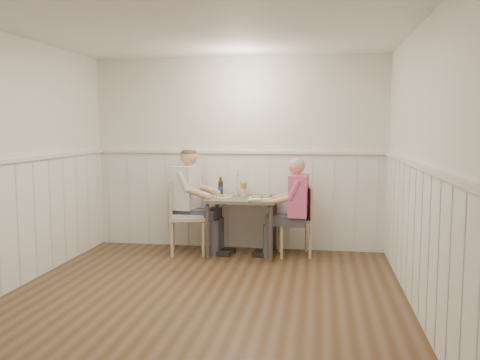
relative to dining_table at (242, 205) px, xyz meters
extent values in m
plane|color=#492F18|center=(-0.12, -1.84, -0.65)|extent=(4.50, 4.50, 0.00)
cube|color=white|center=(-0.12, 0.41, 0.65)|extent=(4.00, 0.04, 2.60)
cube|color=white|center=(-0.12, -4.09, 0.65)|extent=(4.00, 0.04, 2.60)
cube|color=white|center=(-2.12, -1.84, 0.65)|extent=(0.04, 4.50, 2.60)
cube|color=white|center=(1.88, -1.84, 0.65)|extent=(0.04, 4.50, 2.60)
cube|color=white|center=(-0.12, -1.84, 1.94)|extent=(4.00, 4.50, 0.02)
cube|color=silver|center=(-0.12, 0.39, 0.00)|extent=(3.98, 0.03, 1.30)
cube|color=silver|center=(-2.11, -1.84, 0.00)|extent=(0.03, 4.48, 1.30)
cube|color=silver|center=(1.86, -1.84, 0.00)|extent=(0.03, 4.48, 1.30)
cube|color=silver|center=(-0.12, 0.38, 0.67)|extent=(3.98, 0.06, 0.04)
cube|color=silver|center=(-2.09, -1.84, 0.67)|extent=(0.06, 4.48, 0.04)
cube|color=silver|center=(1.85, -1.84, 0.67)|extent=(0.06, 4.48, 0.04)
cube|color=brown|center=(0.00, 0.00, 0.08)|extent=(0.90, 0.70, 0.04)
cylinder|color=#3F3833|center=(-0.40, -0.30, -0.29)|extent=(0.05, 0.05, 0.71)
cylinder|color=#3F3833|center=(-0.40, 0.30, -0.29)|extent=(0.05, 0.05, 0.71)
cylinder|color=#3F3833|center=(0.40, -0.30, -0.29)|extent=(0.05, 0.05, 0.71)
cylinder|color=#3F3833|center=(0.40, 0.30, -0.29)|extent=(0.05, 0.05, 0.71)
cube|color=tan|center=(0.67, 0.06, -0.21)|extent=(0.49, 0.49, 0.04)
cube|color=#596CB7|center=(0.67, 0.06, -0.18)|extent=(0.44, 0.44, 0.03)
cube|color=tan|center=(0.86, 0.09, 0.03)|extent=(0.10, 0.42, 0.44)
cylinder|color=tan|center=(0.88, -0.09, -0.44)|extent=(0.04, 0.04, 0.41)
cylinder|color=tan|center=(0.52, -0.15, -0.44)|extent=(0.04, 0.04, 0.41)
cylinder|color=tan|center=(0.82, 0.26, -0.44)|extent=(0.04, 0.04, 0.41)
cylinder|color=tan|center=(0.46, 0.21, -0.44)|extent=(0.04, 0.04, 0.41)
cube|color=tan|center=(-0.73, -0.03, -0.17)|extent=(0.57, 0.57, 0.04)
cube|color=#596CB7|center=(-0.73, -0.03, -0.13)|extent=(0.51, 0.51, 0.03)
cube|color=tan|center=(-0.93, -0.09, 0.10)|extent=(0.15, 0.46, 0.49)
cylinder|color=tan|center=(-0.97, 0.11, -0.42)|extent=(0.04, 0.04, 0.46)
cylinder|color=tan|center=(-0.58, 0.21, -0.42)|extent=(0.04, 0.04, 0.46)
cylinder|color=tan|center=(-0.87, -0.28, -0.42)|extent=(0.04, 0.04, 0.46)
cylinder|color=tan|center=(-0.48, -0.18, -0.42)|extent=(0.04, 0.04, 0.46)
cube|color=#3F3F47|center=(0.71, -0.04, -0.43)|extent=(0.44, 0.40, 0.43)
cube|color=#3F3F47|center=(0.52, -0.03, -0.16)|extent=(0.42, 0.36, 0.12)
cube|color=#CF4D89|center=(0.71, -0.04, 0.15)|extent=(0.25, 0.43, 0.52)
sphere|color=tan|center=(0.71, -0.04, 0.53)|extent=(0.21, 0.21, 0.21)
sphere|color=#A5A5A0|center=(0.71, -0.04, 0.56)|extent=(0.20, 0.20, 0.20)
cube|color=black|center=(0.37, -0.02, 0.16)|extent=(0.02, 0.07, 0.12)
cube|color=#3F3F47|center=(-0.73, 0.04, -0.42)|extent=(0.50, 0.47, 0.46)
cube|color=#3F3F47|center=(-0.52, 0.01, -0.12)|extent=(0.48, 0.43, 0.13)
cube|color=beige|center=(-0.73, 0.04, 0.22)|extent=(0.31, 0.48, 0.57)
sphere|color=tan|center=(-0.73, 0.04, 0.63)|extent=(0.23, 0.23, 0.23)
sphere|color=#4C3828|center=(-0.73, 0.04, 0.66)|extent=(0.22, 0.22, 0.22)
cylinder|color=white|center=(0.25, -0.10, 0.11)|extent=(0.30, 0.30, 0.02)
ellipsoid|color=#3F722D|center=(0.21, -0.13, 0.15)|extent=(0.15, 0.12, 0.06)
sphere|color=tan|center=(0.32, -0.09, 0.14)|extent=(0.04, 0.04, 0.04)
cube|color=brown|center=(0.27, -0.03, 0.13)|extent=(0.09, 0.06, 0.01)
cylinder|color=white|center=(0.33, -0.03, 0.14)|extent=(0.06, 0.06, 0.03)
cylinder|color=white|center=(-0.25, -0.01, 0.11)|extent=(0.23, 0.23, 0.02)
ellipsoid|color=#3F722D|center=(-0.29, -0.04, 0.14)|extent=(0.11, 0.09, 0.04)
sphere|color=tan|center=(-0.20, 0.00, 0.13)|extent=(0.03, 0.03, 0.03)
cylinder|color=silver|center=(-0.01, 0.23, 0.11)|extent=(0.07, 0.07, 0.01)
cylinder|color=silver|center=(-0.01, 0.23, 0.15)|extent=(0.01, 0.01, 0.09)
cone|color=gold|center=(-0.01, 0.23, 0.22)|extent=(0.08, 0.08, 0.07)
cylinder|color=silver|center=(-0.01, 0.23, 0.28)|extent=(0.08, 0.08, 0.03)
cylinder|color=silver|center=(-0.02, 0.20, 0.11)|extent=(0.07, 0.07, 0.01)
cylinder|color=silver|center=(-0.02, 0.20, 0.15)|extent=(0.01, 0.01, 0.09)
cone|color=gold|center=(-0.02, 0.20, 0.23)|extent=(0.08, 0.08, 0.08)
cylinder|color=silver|center=(-0.02, 0.20, 0.29)|extent=(0.08, 0.08, 0.03)
cylinder|color=black|center=(-0.32, 0.19, 0.19)|extent=(0.07, 0.07, 0.18)
cone|color=black|center=(-0.32, 0.19, 0.30)|extent=(0.07, 0.07, 0.04)
cylinder|color=black|center=(-0.32, 0.19, 0.33)|extent=(0.03, 0.03, 0.03)
cylinder|color=#1630AA|center=(-0.32, 0.19, 0.20)|extent=(0.07, 0.07, 0.05)
cylinder|color=white|center=(0.19, -0.30, 0.12)|extent=(0.17, 0.13, 0.04)
cylinder|color=silver|center=(-0.12, 0.24, 0.14)|extent=(0.04, 0.04, 0.07)
cylinder|color=tan|center=(-0.12, 0.24, 0.27)|extent=(0.02, 0.02, 0.24)
cone|color=tan|center=(-0.12, 0.24, 0.41)|extent=(0.03, 0.03, 0.08)
cube|color=#596CB7|center=(-0.29, 0.19, 0.11)|extent=(0.34, 0.31, 0.01)
camera|label=1|loc=(0.98, -6.43, 1.02)|focal=38.00mm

